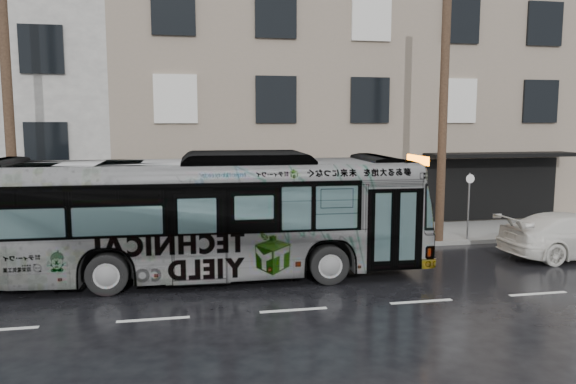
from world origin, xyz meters
name	(u,v)px	position (x,y,z in m)	size (l,w,h in m)	color
ground	(275,280)	(0.00, 0.00, 0.00)	(120.00, 120.00, 0.00)	black
sidewalk	(252,241)	(0.00, 4.90, 0.07)	(90.00, 3.60, 0.15)	gray
building_taupe	(330,98)	(5.00, 12.70, 5.50)	(20.00, 12.00, 11.00)	gray
utility_pole_front	(443,113)	(6.50, 3.30, 4.65)	(0.30, 0.30, 9.00)	#503928
utility_pole_rear	(9,112)	(-7.50, 3.30, 4.65)	(0.30, 0.30, 9.00)	#503928
sign_post	(468,206)	(7.60, 3.30, 1.35)	(0.06, 0.06, 2.40)	slate
bus	(203,216)	(-1.93, 0.76, 1.76)	(2.96, 12.64, 3.52)	#B2B2B2
white_sedan	(575,235)	(9.98, 0.75, 0.72)	(2.02, 4.97, 1.44)	silver
dark_sedan	(4,258)	(-7.29, 1.23, 0.70)	(1.48, 4.24, 1.40)	black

